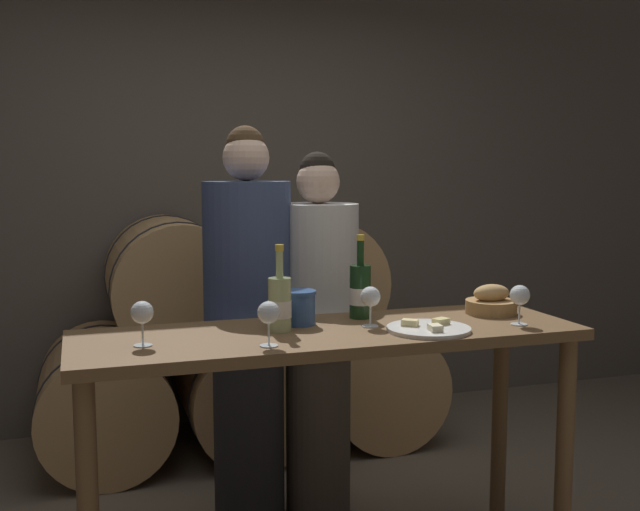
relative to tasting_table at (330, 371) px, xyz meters
The scene contains 14 objects.
stone_wall_back 2.19m from the tasting_table, 90.00° to the left, with size 10.00×0.12×3.20m.
barrel_stack 1.51m from the tasting_table, 90.00° to the left, with size 2.14×0.86×1.27m.
tasting_table is the anchor object (origin of this frame).
person_left 0.60m from the tasting_table, 106.34° to the left, with size 0.36×0.36×1.70m.
person_right 0.59m from the tasting_table, 76.08° to the left, with size 0.34×0.34×1.59m.
wine_bottle_red 0.35m from the tasting_table, 42.44° to the left, with size 0.08×0.08×0.32m.
wine_bottle_white 0.30m from the tasting_table, 169.78° to the left, with size 0.08×0.08×0.30m.
blue_crock 0.26m from the tasting_table, 124.79° to the left, with size 0.13×0.13×0.13m.
bread_basket 0.72m from the tasting_table, ahead, with size 0.20×0.20×0.12m.
cheese_plate 0.38m from the tasting_table, 21.82° to the right, with size 0.29×0.29×0.04m.
wine_glass_far_left 0.70m from the tasting_table, behind, with size 0.07×0.07×0.15m.
wine_glass_left 0.41m from the tasting_table, 146.58° to the right, with size 0.07×0.07×0.15m.
wine_glass_center 0.30m from the tasting_table, ahead, with size 0.07×0.07×0.15m.
wine_glass_right 0.74m from the tasting_table, 11.49° to the right, with size 0.07×0.07×0.15m.
Camera 1 is at (-0.84, -2.44, 1.52)m, focal length 42.00 mm.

